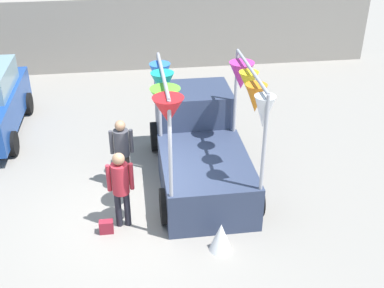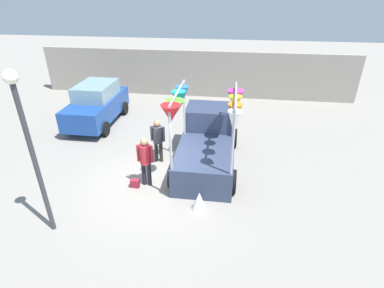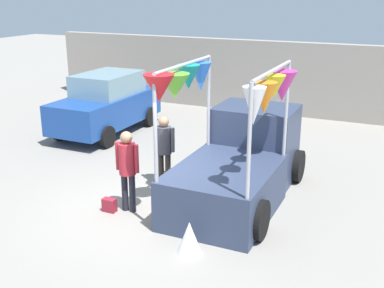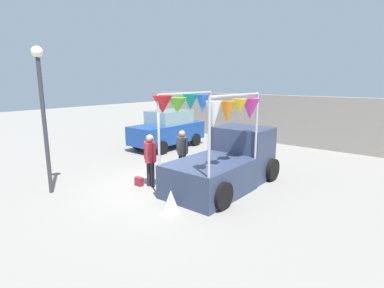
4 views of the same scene
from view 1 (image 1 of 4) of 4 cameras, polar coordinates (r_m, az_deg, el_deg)
name	(u,v)px [view 1 (image 1 of 4)]	position (r m, az deg, el deg)	size (l,w,h in m)	color
ground_plane	(141,216)	(10.38, -6.11, -8.46)	(60.00, 60.00, 0.00)	gray
vendor_truck	(199,141)	(11.17, 0.82, 0.34)	(2.51, 4.15, 3.02)	#2D3851
person_customer	(121,183)	(9.58, -8.47, -4.60)	(0.53, 0.34, 1.71)	black
person_vendor	(122,147)	(10.88, -8.32, -0.35)	(0.53, 0.34, 1.66)	#2D2823
handbag	(106,227)	(9.96, -10.12, -9.64)	(0.28, 0.16, 0.28)	maroon
brick_boundary_wall	(128,34)	(17.91, -7.65, 12.75)	(18.00, 0.36, 2.60)	gray
folded_kite_bundle_white	(221,237)	(9.35, 3.44, -10.93)	(0.44, 0.44, 0.60)	white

